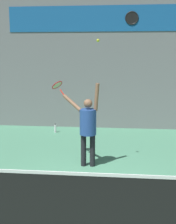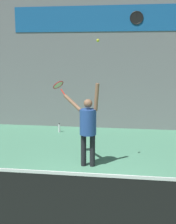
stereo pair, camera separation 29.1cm
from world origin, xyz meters
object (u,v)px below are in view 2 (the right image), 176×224
tennis_racket (59,86)px  scoreboard_clock (137,18)px  tennis_ball (98,40)px  water_bottle (59,128)px  tennis_player (88,125)px

tennis_racket → scoreboard_clock: bearing=61.7°
tennis_racket → tennis_ball: size_ratio=5.77×
water_bottle → tennis_ball: bearing=-61.8°
tennis_ball → scoreboard_clock: bearing=78.0°
water_bottle → tennis_racket: bearing=-76.2°
tennis_racket → water_bottle: tennis_racket is taller
scoreboard_clock → tennis_ball: bearing=-102.0°
scoreboard_clock → tennis_ball: 4.24m
tennis_player → tennis_racket: (-0.81, 0.48, 0.87)m
tennis_player → tennis_racket: size_ratio=5.10×
tennis_racket → tennis_ball: tennis_ball is taller
tennis_ball → water_bottle: bearing=118.2°
tennis_player → tennis_racket: tennis_racket is taller
tennis_racket → tennis_ball: (1.05, -0.51, 1.08)m
tennis_racket → tennis_ball: bearing=-26.1°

